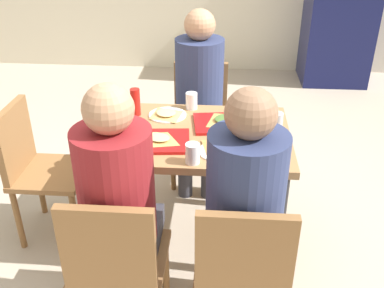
{
  "coord_description": "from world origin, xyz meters",
  "views": [
    {
      "loc": [
        0.16,
        -2.13,
        1.83
      ],
      "look_at": [
        0.0,
        0.0,
        0.65
      ],
      "focal_mm": 41.53,
      "sensor_mm": 36.0,
      "label": 1
    }
  ],
  "objects": [
    {
      "name": "person_far_side",
      "position": [
        -0.0,
        0.62,
        0.73
      ],
      "size": [
        0.32,
        0.42,
        1.25
      ],
      "color": "#383842",
      "rests_on": "ground_plane"
    },
    {
      "name": "pizza_slice_d",
      "position": [
        0.17,
        -0.19,
        0.74
      ],
      "size": [
        0.28,
        0.27,
        0.02
      ],
      "color": "#C68C47",
      "rests_on": "paper_plate_near_edge"
    },
    {
      "name": "paper_plate_near_edge",
      "position": [
        0.16,
        -0.2,
        0.73
      ],
      "size": [
        0.22,
        0.22,
        0.01
      ],
      "primitive_type": "cylinder",
      "color": "white",
      "rests_on": "main_table"
    },
    {
      "name": "soda_can",
      "position": [
        0.45,
        0.02,
        0.78
      ],
      "size": [
        0.07,
        0.07,
        0.12
      ],
      "primitive_type": "cylinder",
      "color": "#B7BCC6",
      "rests_on": "main_table"
    },
    {
      "name": "person_in_brown_jacket",
      "position": [
        0.27,
        -0.62,
        0.73
      ],
      "size": [
        0.32,
        0.42,
        1.25
      ],
      "color": "#383842",
      "rests_on": "ground_plane"
    },
    {
      "name": "chair_near_left",
      "position": [
        -0.27,
        -0.76,
        0.49
      ],
      "size": [
        0.4,
        0.4,
        0.84
      ],
      "color": "olive",
      "rests_on": "ground_plane"
    },
    {
      "name": "chair_near_right",
      "position": [
        0.27,
        -0.76,
        0.49
      ],
      "size": [
        0.4,
        0.4,
        0.84
      ],
      "color": "olive",
      "rests_on": "ground_plane"
    },
    {
      "name": "foil_bundle",
      "position": [
        -0.45,
        -0.02,
        0.77
      ],
      "size": [
        0.1,
        0.1,
        0.1
      ],
      "primitive_type": "sphere",
      "color": "silver",
      "rests_on": "main_table"
    },
    {
      "name": "plastic_cup_a",
      "position": [
        -0.03,
        0.32,
        0.77
      ],
      "size": [
        0.07,
        0.07,
        0.1
      ],
      "primitive_type": "cylinder",
      "color": "white",
      "rests_on": "main_table"
    },
    {
      "name": "condiment_bottle",
      "position": [
        -0.34,
        0.2,
        0.8
      ],
      "size": [
        0.06,
        0.06,
        0.16
      ],
      "primitive_type": "cylinder",
      "color": "red",
      "rests_on": "main_table"
    },
    {
      "name": "ground_plane",
      "position": [
        0.0,
        0.0,
        -0.01
      ],
      "size": [
        10.0,
        10.0,
        0.02
      ],
      "primitive_type": "cube",
      "color": "#B7A893"
    },
    {
      "name": "chair_far_side",
      "position": [
        0.0,
        0.76,
        0.49
      ],
      "size": [
        0.4,
        0.4,
        0.84
      ],
      "color": "olive",
      "rests_on": "ground_plane"
    },
    {
      "name": "plastic_cup_c",
      "position": [
        -0.42,
        0.06,
        0.77
      ],
      "size": [
        0.07,
        0.07,
        0.1
      ],
      "primitive_type": "cylinder",
      "color": "white",
      "rests_on": "main_table"
    },
    {
      "name": "tray_red_near",
      "position": [
        -0.19,
        -0.13,
        0.73
      ],
      "size": [
        0.38,
        0.29,
        0.02
      ],
      "primitive_type": "cube",
      "rotation": [
        0.0,
        0.0,
        0.09
      ],
      "color": "#B21414",
      "rests_on": "main_table"
    },
    {
      "name": "chair_left_end",
      "position": [
        -0.91,
        0.0,
        0.49
      ],
      "size": [
        0.4,
        0.4,
        0.84
      ],
      "color": "olive",
      "rests_on": "ground_plane"
    },
    {
      "name": "paper_plate_center",
      "position": [
        -0.16,
        0.2,
        0.73
      ],
      "size": [
        0.22,
        0.22,
        0.01
      ],
      "primitive_type": "cylinder",
      "color": "white",
      "rests_on": "main_table"
    },
    {
      "name": "tray_red_far",
      "position": [
        0.19,
        0.11,
        0.73
      ],
      "size": [
        0.39,
        0.3,
        0.02
      ],
      "primitive_type": "cube",
      "rotation": [
        0.0,
        0.0,
        0.13
      ],
      "color": "#B21414",
      "rests_on": "main_table"
    },
    {
      "name": "plastic_cup_b",
      "position": [
        0.03,
        -0.32,
        0.77
      ],
      "size": [
        0.07,
        0.07,
        0.1
      ],
      "primitive_type": "cylinder",
      "color": "white",
      "rests_on": "main_table"
    },
    {
      "name": "pizza_slice_a",
      "position": [
        -0.17,
        -0.13,
        0.75
      ],
      "size": [
        0.23,
        0.2,
        0.02
      ],
      "color": "tan",
      "rests_on": "tray_red_near"
    },
    {
      "name": "pizza_slice_c",
      "position": [
        -0.16,
        0.19,
        0.74
      ],
      "size": [
        0.23,
        0.23,
        0.02
      ],
      "color": "#DBAD60",
      "rests_on": "paper_plate_center"
    },
    {
      "name": "main_table",
      "position": [
        0.0,
        0.0,
        0.62
      ],
      "size": [
        1.06,
        0.74,
        0.72
      ],
      "color": "#9E7247",
      "rests_on": "ground_plane"
    },
    {
      "name": "pizza_slice_b",
      "position": [
        0.19,
        0.12,
        0.75
      ],
      "size": [
        0.27,
        0.26,
        0.02
      ],
      "color": "tan",
      "rests_on": "tray_red_far"
    },
    {
      "name": "person_in_red",
      "position": [
        -0.27,
        -0.62,
        0.73
      ],
      "size": [
        0.32,
        0.42,
        1.25
      ],
      "color": "#383842",
      "rests_on": "ground_plane"
    }
  ]
}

